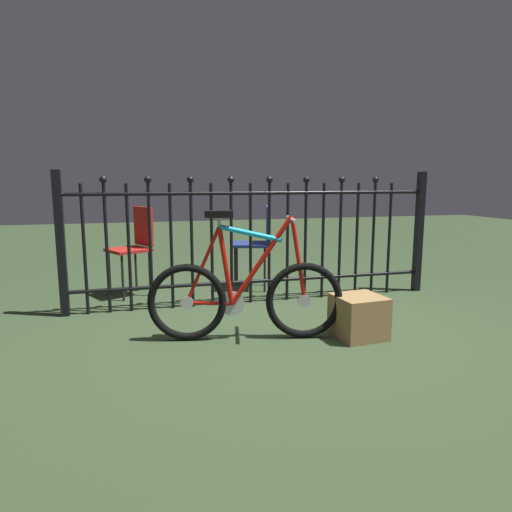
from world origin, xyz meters
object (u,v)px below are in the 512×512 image
Objects in this scene: bicycle at (246,295)px; chair_red at (135,242)px; chair_navy at (258,238)px; display_crate at (359,317)px.

chair_red is (-0.76, 1.59, 0.22)m from bicycle.
chair_navy is at bearing 71.35° from bicycle.
chair_navy is 1.76m from display_crate.
chair_navy is (0.51, 1.51, 0.22)m from bicycle.
chair_navy is at bearing -3.79° from chair_red.
chair_navy reaches higher than display_crate.
chair_navy is at bearing 100.49° from display_crate.
bicycle is 0.86m from display_crate.
chair_red is at bearing 131.69° from display_crate.
bicycle reaches higher than chair_navy.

